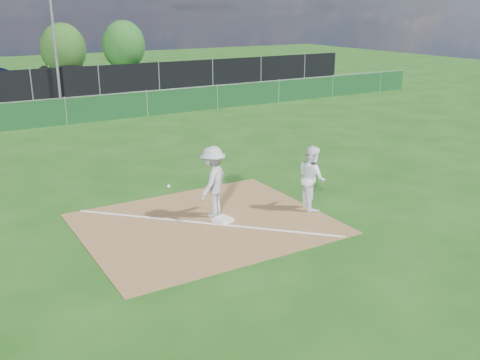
# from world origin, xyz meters

# --- Properties ---
(ground) EXTENTS (90.00, 90.00, 0.00)m
(ground) POSITION_xyz_m (0.00, 10.00, 0.00)
(ground) COLOR #17450E
(ground) RESTS_ON ground
(infield_dirt) EXTENTS (6.00, 5.00, 0.02)m
(infield_dirt) POSITION_xyz_m (0.00, 1.00, 0.01)
(infield_dirt) COLOR brown
(infield_dirt) RESTS_ON ground
(foul_line) EXTENTS (5.01, 5.01, 0.01)m
(foul_line) POSITION_xyz_m (0.00, 1.00, 0.03)
(foul_line) COLOR white
(foul_line) RESTS_ON infield_dirt
(green_fence) EXTENTS (44.00, 0.05, 1.20)m
(green_fence) POSITION_xyz_m (0.00, 15.00, 0.60)
(green_fence) COLOR #0E3516
(green_fence) RESTS_ON ground
(black_fence) EXTENTS (46.00, 0.04, 1.80)m
(black_fence) POSITION_xyz_m (0.00, 23.00, 0.90)
(black_fence) COLOR black
(black_fence) RESTS_ON ground
(parking_lot) EXTENTS (46.00, 9.00, 0.01)m
(parking_lot) POSITION_xyz_m (0.00, 28.00, 0.01)
(parking_lot) COLOR black
(parking_lot) RESTS_ON ground
(light_pole) EXTENTS (0.16, 0.16, 8.00)m
(light_pole) POSITION_xyz_m (1.50, 22.70, 4.00)
(light_pole) COLOR slate
(light_pole) RESTS_ON ground
(first_base) EXTENTS (0.53, 0.53, 0.09)m
(first_base) POSITION_xyz_m (0.44, 0.89, 0.06)
(first_base) COLOR silver
(first_base) RESTS_ON infield_dirt
(play_at_first) EXTENTS (2.12, 1.28, 1.85)m
(play_at_first) POSITION_xyz_m (0.44, 1.39, 0.95)
(play_at_first) COLOR #BCBCBF
(play_at_first) RESTS_ON infield_dirt
(runner) EXTENTS (0.87, 1.00, 1.75)m
(runner) POSITION_xyz_m (2.99, 0.52, 0.87)
(runner) COLOR white
(runner) RESTS_ON ground
(car_right) EXTENTS (5.24, 3.65, 1.41)m
(car_right) POSITION_xyz_m (3.95, 27.58, 0.71)
(car_right) COLOR black
(car_right) RESTS_ON parking_lot
(tree_mid) EXTENTS (3.46, 3.46, 4.11)m
(tree_mid) POSITION_xyz_m (4.42, 33.34, 2.11)
(tree_mid) COLOR #382316
(tree_mid) RESTS_ON ground
(tree_right) EXTENTS (3.55, 3.55, 4.21)m
(tree_right) POSITION_xyz_m (9.70, 34.48, 2.17)
(tree_right) COLOR #382316
(tree_right) RESTS_ON ground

